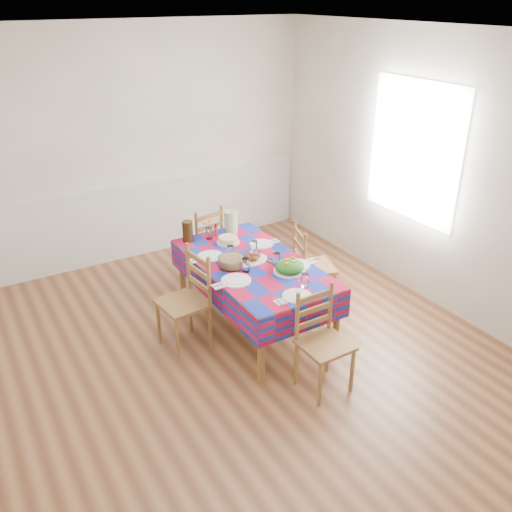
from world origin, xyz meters
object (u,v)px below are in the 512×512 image
Objects in this scene: dining_table at (253,269)px; meat_platter at (251,258)px; chair_near at (322,342)px; tea_pitcher at (188,231)px; chair_left at (187,301)px; chair_far at (204,244)px; chair_right at (311,267)px; green_pitcher at (231,222)px.

dining_table is 0.10m from meat_platter.
chair_near is at bearing -89.92° from meat_platter.
dining_table is at bearing -87.00° from meat_platter.
tea_pitcher reaches higher than meat_platter.
tea_pitcher reaches higher than chair_near.
tea_pitcher is 0.23× the size of chair_left.
dining_table is 1.10m from chair_far.
chair_far is 0.99× the size of chair_right.
tea_pitcher reaches higher than dining_table.
chair_near is 2.18m from chair_far.
dining_table is at bearing 83.88° from chair_left.
chair_left is 1.37m from chair_right.
meat_platter is 1.09m from chair_far.
tea_pitcher is (-0.48, 0.03, -0.01)m from green_pitcher.
chair_near is 0.99× the size of chair_far.
chair_right is at bearing 112.55° from chair_far.
green_pitcher reaches higher than chair_near.
chair_far is at bearing 46.27° from tea_pitcher.
chair_far is at bearing 89.63° from dining_table.
green_pitcher is at bearing 102.56° from chair_far.
green_pitcher is at bearing 77.45° from dining_table.
chair_right is (0.69, 0.01, -0.16)m from dining_table.
chair_far reaches higher than chair_near.
green_pitcher is 0.27× the size of chair_right.
meat_platter is at bearing -103.33° from green_pitcher.
tea_pitcher is 0.89m from chair_left.
chair_near reaches higher than dining_table.
green_pitcher is (0.16, 0.68, 0.09)m from meat_platter.
dining_table is 7.29× the size of green_pitcher.
chair_right is at bearing -53.09° from green_pitcher.
chair_left is (-0.37, -0.74, -0.32)m from tea_pitcher.
chair_right reaches higher than meat_platter.
dining_table is 0.70m from chair_left.
dining_table is 0.83m from tea_pitcher.
dining_table is 1.99× the size of chair_near.
chair_far is at bearing 112.39° from green_pitcher.
tea_pitcher is at bearing 113.18° from dining_table.
green_pitcher reaches higher than dining_table.
meat_platter is 0.78m from tea_pitcher.
meat_platter is 0.73m from chair_left.
chair_far is (0.01, 1.05, -0.27)m from meat_platter.
chair_right is (1.01, -0.73, -0.34)m from tea_pitcher.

